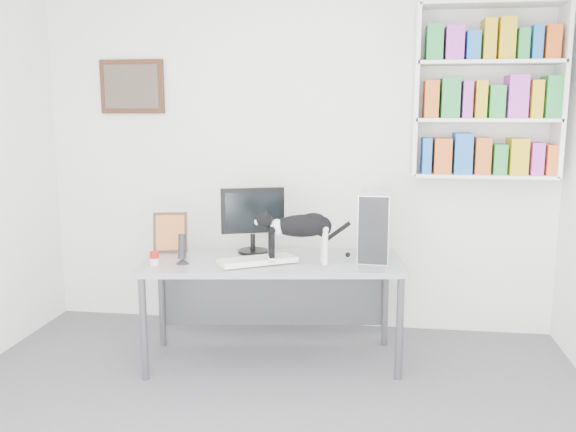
% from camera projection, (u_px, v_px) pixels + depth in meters
% --- Properties ---
extents(room, '(4.01, 4.01, 2.70)m').
position_uv_depth(room, '(239.00, 192.00, 2.82)').
color(room, '#545459').
rests_on(room, ground).
extents(bookshelf, '(1.03, 0.28, 1.24)m').
position_uv_depth(bookshelf, '(487.00, 91.00, 4.34)').
color(bookshelf, white).
rests_on(bookshelf, room).
extents(wall_art, '(0.52, 0.04, 0.42)m').
position_uv_depth(wall_art, '(132.00, 87.00, 4.82)').
color(wall_art, '#4F2A19').
rests_on(wall_art, room).
extents(desk, '(1.81, 0.91, 0.72)m').
position_uv_depth(desk, '(273.00, 311.00, 4.17)').
color(desk, gray).
rests_on(desk, room).
extents(monitor, '(0.49, 0.35, 0.47)m').
position_uv_depth(monitor, '(253.00, 220.00, 4.28)').
color(monitor, black).
rests_on(monitor, desk).
extents(keyboard, '(0.54, 0.43, 0.04)m').
position_uv_depth(keyboard, '(257.00, 261.00, 4.01)').
color(keyboard, silver).
rests_on(keyboard, desk).
extents(pc_tower, '(0.22, 0.46, 0.45)m').
position_uv_depth(pc_tower, '(374.00, 224.00, 4.16)').
color(pc_tower, silver).
rests_on(pc_tower, desk).
extents(speaker, '(0.09, 0.09, 0.21)m').
position_uv_depth(speaker, '(182.00, 248.00, 3.99)').
color(speaker, black).
rests_on(speaker, desk).
extents(leaning_print, '(0.25, 0.14, 0.29)m').
position_uv_depth(leaning_print, '(170.00, 232.00, 4.31)').
color(leaning_print, '#4F2A19').
rests_on(leaning_print, desk).
extents(soup_can, '(0.07, 0.07, 0.09)m').
position_uv_depth(soup_can, '(154.00, 258.00, 3.97)').
color(soup_can, '#A4130E').
rests_on(soup_can, desk).
extents(cat, '(0.58, 0.29, 0.35)m').
position_uv_depth(cat, '(300.00, 239.00, 3.96)').
color(cat, black).
rests_on(cat, desk).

